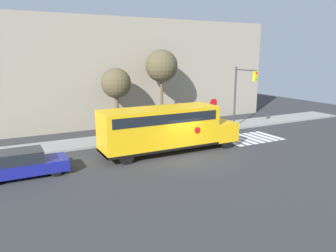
% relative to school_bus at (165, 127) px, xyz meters
% --- Properties ---
extents(ground_plane, '(60.00, 60.00, 0.00)m').
position_rel_school_bus_xyz_m(ground_plane, '(0.79, -1.68, -1.80)').
color(ground_plane, '#333335').
extents(sidewalk_strip, '(44.00, 3.00, 0.15)m').
position_rel_school_bus_xyz_m(sidewalk_strip, '(0.79, 4.82, -1.73)').
color(sidewalk_strip, gray).
rests_on(sidewalk_strip, ground).
extents(building_backdrop, '(32.00, 4.00, 10.00)m').
position_rel_school_bus_xyz_m(building_backdrop, '(0.79, 11.32, 3.20)').
color(building_backdrop, '#9E937F').
rests_on(building_backdrop, ground).
extents(crosswalk_stripes, '(4.70, 3.20, 0.01)m').
position_rel_school_bus_xyz_m(crosswalk_stripes, '(7.97, 0.32, -1.80)').
color(crosswalk_stripes, white).
rests_on(crosswalk_stripes, ground).
extents(school_bus, '(9.91, 2.57, 3.16)m').
position_rel_school_bus_xyz_m(school_bus, '(0.00, 0.00, 0.00)').
color(school_bus, yellow).
rests_on(school_bus, ground).
extents(parked_car, '(4.66, 1.83, 1.50)m').
position_rel_school_bus_xyz_m(parked_car, '(-9.11, -0.42, -1.06)').
color(parked_car, navy).
rests_on(parked_car, ground).
extents(stop_sign, '(0.75, 0.10, 2.84)m').
position_rel_school_bus_xyz_m(stop_sign, '(7.04, 4.28, 0.10)').
color(stop_sign, '#38383A').
rests_on(stop_sign, ground).
extents(traffic_light, '(0.28, 2.69, 5.64)m').
position_rel_school_bus_xyz_m(traffic_light, '(8.89, 2.79, 1.88)').
color(traffic_light, '#38383A').
rests_on(traffic_light, ground).
extents(tree_near_sidewalk, '(2.92, 2.92, 7.14)m').
position_rel_school_bus_xyz_m(tree_near_sidewalk, '(3.46, 7.43, 3.83)').
color(tree_near_sidewalk, brown).
rests_on(tree_near_sidewalk, ground).
extents(tree_far_sidewalk, '(2.57, 2.57, 5.56)m').
position_rel_school_bus_xyz_m(tree_far_sidewalk, '(-0.83, 7.54, 2.41)').
color(tree_far_sidewalk, brown).
rests_on(tree_far_sidewalk, ground).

